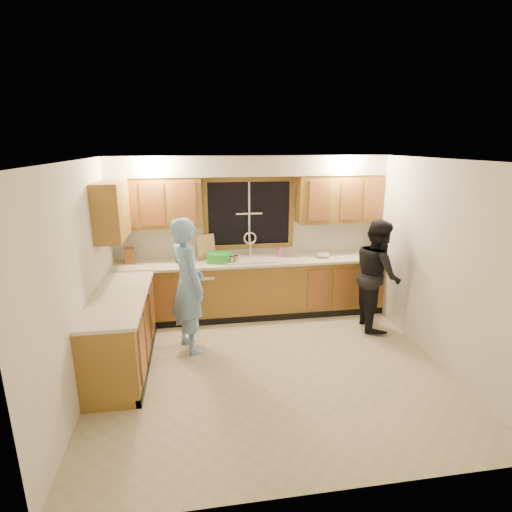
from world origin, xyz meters
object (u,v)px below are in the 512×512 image
(sink, at_px, (252,263))
(stove, at_px, (114,354))
(soap_bottle, at_px, (280,251))
(bowl, at_px, (323,255))
(dish_crate, at_px, (219,257))
(knife_block, at_px, (130,256))
(dishwasher, at_px, (198,293))
(woman, at_px, (377,274))
(man, at_px, (188,286))

(sink, xyz_separation_m, stove, (-1.80, -1.82, -0.41))
(sink, bearing_deg, soap_bottle, 13.71)
(soap_bottle, distance_m, bowl, 0.68)
(bowl, bearing_deg, dish_crate, -179.41)
(knife_block, xyz_separation_m, dish_crate, (1.34, -0.14, -0.05))
(dishwasher, distance_m, dish_crate, 0.67)
(stove, height_order, knife_block, knife_block)
(dish_crate, height_order, bowl, dish_crate)
(dish_crate, distance_m, soap_bottle, 1.01)
(woman, bearing_deg, knife_block, 84.50)
(dish_crate, bearing_deg, man, -116.91)
(dishwasher, bearing_deg, stove, -117.69)
(sink, bearing_deg, man, -135.15)
(sink, relative_size, dishwasher, 1.05)
(dishwasher, relative_size, dish_crate, 2.65)
(sink, relative_size, bowl, 3.92)
(dishwasher, relative_size, man, 0.46)
(knife_block, distance_m, bowl, 3.00)
(sink, bearing_deg, bowl, -1.84)
(woman, xyz_separation_m, bowl, (-0.62, 0.67, 0.13))
(stove, height_order, woman, woman)
(knife_block, bearing_deg, woman, -10.06)
(dish_crate, bearing_deg, bowl, 0.59)
(stove, bearing_deg, sink, 45.39)
(knife_block, height_order, dish_crate, knife_block)
(man, height_order, dish_crate, man)
(man, relative_size, bowl, 8.15)
(dish_crate, xyz_separation_m, soap_bottle, (0.99, 0.17, 0.02))
(woman, xyz_separation_m, knife_block, (-3.61, 0.79, 0.22))
(stove, relative_size, bowl, 4.10)
(knife_block, height_order, bowl, knife_block)
(knife_block, relative_size, soap_bottle, 1.37)
(woman, bearing_deg, dish_crate, 80.78)
(dishwasher, height_order, bowl, bowl)
(soap_bottle, bearing_deg, woman, -32.82)
(man, height_order, knife_block, man)
(man, xyz_separation_m, knife_block, (-0.87, 1.06, 0.14))
(soap_bottle, bearing_deg, dish_crate, -170.25)
(dish_crate, xyz_separation_m, bowl, (1.66, 0.02, -0.05))
(dishwasher, height_order, stove, stove)
(sink, xyz_separation_m, man, (-0.98, -0.98, 0.03))
(sink, bearing_deg, dishwasher, -179.01)
(sink, xyz_separation_m, bowl, (1.14, -0.04, 0.08))
(sink, height_order, bowl, sink)
(man, bearing_deg, stove, 112.62)
(sink, distance_m, soap_bottle, 0.51)
(dishwasher, distance_m, soap_bottle, 1.46)
(sink, distance_m, knife_block, 1.86)
(stove, relative_size, soap_bottle, 5.15)
(sink, relative_size, knife_block, 3.59)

